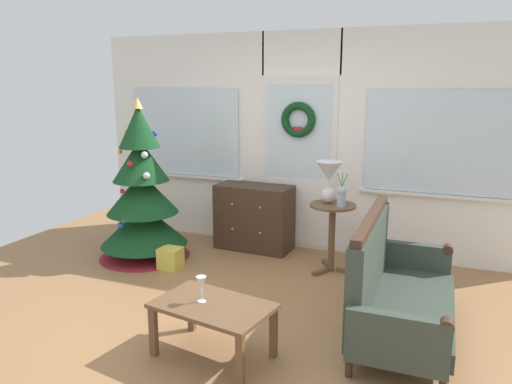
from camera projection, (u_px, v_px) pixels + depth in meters
ground_plane at (227, 319)px, 4.14m from camera, size 6.76×6.76×0.00m
back_wall_with_door at (300, 142)px, 5.75m from camera, size 5.20×0.19×2.55m
christmas_tree at (142, 200)px, 5.51m from camera, size 1.03×1.03×1.81m
dresser_cabinet at (254, 217)px, 5.85m from camera, size 0.92×0.48×0.78m
settee_sofa at (392, 288)px, 3.86m from camera, size 0.73×1.61×0.96m
side_table at (332, 224)px, 5.11m from camera, size 0.50×0.48×0.73m
table_lamp at (329, 176)px, 5.06m from camera, size 0.28×0.28×0.44m
flower_vase at (342, 195)px, 4.95m from camera, size 0.11×0.10×0.35m
coffee_table at (213, 312)px, 3.51m from camera, size 0.92×0.66×0.41m
wine_glass at (201, 283)px, 3.50m from camera, size 0.08×0.08×0.20m
gift_box at (170, 258)px, 5.26m from camera, size 0.23×0.21×0.23m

